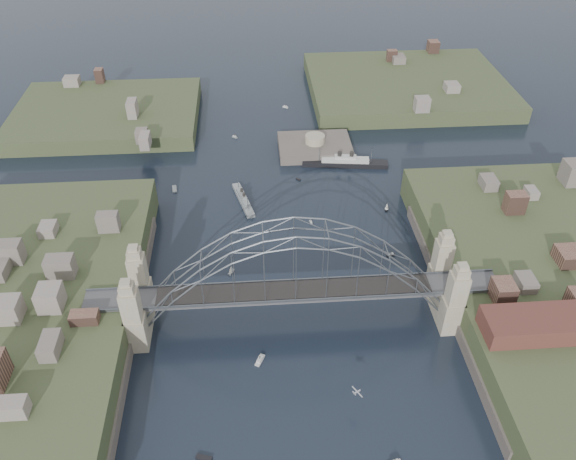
# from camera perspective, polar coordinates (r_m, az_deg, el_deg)

# --- Properties ---
(ground) EXTENTS (500.00, 500.00, 0.00)m
(ground) POSITION_cam_1_polar(r_m,az_deg,el_deg) (122.76, 0.62, -8.85)
(ground) COLOR black
(ground) RESTS_ON ground
(bridge) EXTENTS (84.00, 13.80, 24.60)m
(bridge) POSITION_cam_1_polar(r_m,az_deg,el_deg) (114.13, 0.66, -4.59)
(bridge) COLOR #49494C
(bridge) RESTS_ON ground
(shore_west) EXTENTS (50.50, 90.00, 12.00)m
(shore_west) POSITION_cam_1_polar(r_m,az_deg,el_deg) (130.99, -25.56, -8.73)
(shore_west) COLOR #394425
(shore_west) RESTS_ON ground
(shore_east) EXTENTS (50.50, 90.00, 12.00)m
(shore_east) POSITION_cam_1_polar(r_m,az_deg,el_deg) (137.33, 25.36, -6.18)
(shore_east) COLOR #394425
(shore_east) RESTS_ON ground
(headland_nw) EXTENTS (60.00, 45.00, 9.00)m
(headland_nw) POSITION_cam_1_polar(r_m,az_deg,el_deg) (205.41, -17.40, 10.38)
(headland_nw) COLOR #394425
(headland_nw) RESTS_ON ground
(headland_ne) EXTENTS (70.00, 55.00, 9.50)m
(headland_ne) POSITION_cam_1_polar(r_m,az_deg,el_deg) (220.86, 11.60, 13.36)
(headland_ne) COLOR #394425
(headland_ne) RESTS_ON ground
(fort_island) EXTENTS (22.00, 16.00, 9.40)m
(fort_island) POSITION_cam_1_polar(r_m,az_deg,el_deg) (179.23, 2.65, 7.72)
(fort_island) COLOR #4F4740
(fort_island) RESTS_ON ground
(wharf_shed) EXTENTS (20.00, 8.00, 4.00)m
(wharf_shed) POSITION_cam_1_polar(r_m,az_deg,el_deg) (117.55, 23.42, -8.60)
(wharf_shed) COLOR #592D26
(wharf_shed) RESTS_ON shore_east
(finger_pier) EXTENTS (4.00, 22.00, 1.40)m
(finger_pier) POSITION_cam_1_polar(r_m,az_deg,el_deg) (114.54, 22.69, -17.11)
(finger_pier) COLOR #49494C
(finger_pier) RESTS_ON ground
(naval_cruiser_near) EXTENTS (6.05, 15.95, 4.78)m
(naval_cruiser_near) POSITION_cam_1_polar(r_m,az_deg,el_deg) (155.89, -4.46, 3.04)
(naval_cruiser_near) COLOR gray
(naval_cruiser_near) RESTS_ON ground
(naval_cruiser_far) EXTENTS (5.15, 15.13, 5.07)m
(naval_cruiser_far) POSITION_cam_1_polar(r_m,az_deg,el_deg) (199.10, -9.84, 10.80)
(naval_cruiser_far) COLOR gray
(naval_cruiser_far) RESTS_ON ground
(ocean_liner) EXTENTS (25.47, 6.58, 6.19)m
(ocean_liner) POSITION_cam_1_polar(r_m,az_deg,el_deg) (171.93, 5.67, 6.66)
(ocean_liner) COLOR black
(ocean_liner) RESTS_ON ground
(aeroplane) EXTENTS (1.66, 2.52, 0.40)m
(aeroplane) POSITION_cam_1_polar(r_m,az_deg,el_deg) (105.63, 6.80, -15.66)
(aeroplane) COLOR #B9BBC1
(small_boat_a) EXTENTS (1.60, 2.23, 2.38)m
(small_boat_a) POSITION_cam_1_polar(r_m,az_deg,el_deg) (133.37, -5.65, -3.93)
(small_boat_a) COLOR beige
(small_boat_a) RESTS_ON ground
(small_boat_b) EXTENTS (0.78, 1.62, 1.43)m
(small_boat_b) POSITION_cam_1_polar(r_m,az_deg,el_deg) (147.97, 2.27, 0.78)
(small_boat_b) COLOR beige
(small_boat_b) RESTS_ON ground
(small_boat_c) EXTENTS (2.11, 3.08, 1.43)m
(small_boat_c) POSITION_cam_1_polar(r_m,az_deg,el_deg) (115.36, -2.80, -12.73)
(small_boat_c) COLOR beige
(small_boat_c) RESTS_ON ground
(small_boat_d) EXTENTS (1.36, 2.20, 2.38)m
(small_boat_d) POSITION_cam_1_polar(r_m,az_deg,el_deg) (154.52, 9.77, 2.28)
(small_boat_d) COLOR beige
(small_boat_d) RESTS_ON ground
(small_boat_e) EXTENTS (1.57, 3.52, 0.45)m
(small_boat_e) POSITION_cam_1_polar(r_m,az_deg,el_deg) (163.71, -11.17, 3.99)
(small_boat_e) COLOR beige
(small_boat_e) RESTS_ON ground
(small_boat_f) EXTENTS (1.42, 1.49, 0.45)m
(small_boat_f) POSITION_cam_1_polar(r_m,az_deg,el_deg) (164.83, 1.02, 5.03)
(small_boat_f) COLOR beige
(small_boat_f) RESTS_ON ground
(small_boat_h) EXTENTS (1.78, 1.71, 1.43)m
(small_boat_h) POSITION_cam_1_polar(r_m,az_deg,el_deg) (186.90, -5.31, 9.16)
(small_boat_h) COLOR beige
(small_boat_h) RESTS_ON ground
(small_boat_i) EXTENTS (2.16, 1.11, 1.43)m
(small_boat_i) POSITION_cam_1_polar(r_m,az_deg,el_deg) (139.86, 10.14, -2.44)
(small_boat_i) COLOR beige
(small_boat_i) RESTS_ON ground
(small_boat_j) EXTENTS (2.91, 1.74, 0.45)m
(small_boat_j) POSITION_cam_1_polar(r_m,az_deg,el_deg) (104.38, -8.32, -21.44)
(small_boat_j) COLOR beige
(small_boat_j) RESTS_ON ground
(small_boat_k) EXTENTS (1.98, 1.59, 1.43)m
(small_boat_k) POSITION_cam_1_polar(r_m,az_deg,el_deg) (205.47, -0.26, 12.09)
(small_boat_k) COLOR beige
(small_boat_k) RESTS_ON ground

